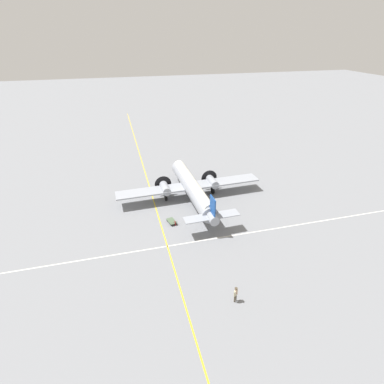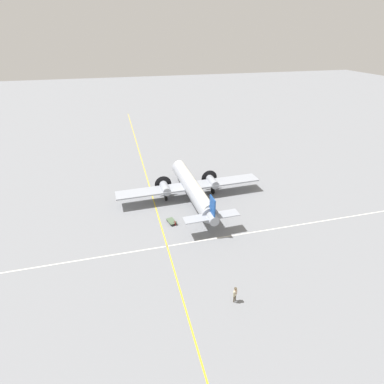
{
  "view_description": "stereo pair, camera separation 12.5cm",
  "coord_description": "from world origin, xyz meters",
  "px_view_note": "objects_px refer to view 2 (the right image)",
  "views": [
    {
      "loc": [
        39.71,
        -10.46,
        23.62
      ],
      "look_at": [
        0.0,
        0.0,
        1.52
      ],
      "focal_mm": 28.0,
      "sensor_mm": 36.0,
      "label": 1
    },
    {
      "loc": [
        39.74,
        -10.34,
        23.62
      ],
      "look_at": [
        0.0,
        0.0,
        1.52
      ],
      "focal_mm": 28.0,
      "sensor_mm": 36.0,
      "label": 2
    }
  ],
  "objects_px": {
    "crew_foreground": "(235,293)",
    "baggage_cart": "(171,221)",
    "suitcase_near_door": "(175,223)",
    "airliner_main": "(191,186)"
  },
  "relations": [
    {
      "from": "airliner_main",
      "to": "crew_foreground",
      "type": "height_order",
      "value": "airliner_main"
    },
    {
      "from": "baggage_cart",
      "to": "suitcase_near_door",
      "type": "bearing_deg",
      "value": -162.65
    },
    {
      "from": "crew_foreground",
      "to": "suitcase_near_door",
      "type": "bearing_deg",
      "value": -109.89
    },
    {
      "from": "crew_foreground",
      "to": "suitcase_near_door",
      "type": "height_order",
      "value": "crew_foreground"
    },
    {
      "from": "airliner_main",
      "to": "baggage_cart",
      "type": "relative_size",
      "value": 12.33
    },
    {
      "from": "suitcase_near_door",
      "to": "baggage_cart",
      "type": "xyz_separation_m",
      "value": [
        -0.64,
        -0.38,
        -0.0
      ]
    },
    {
      "from": "suitcase_near_door",
      "to": "baggage_cart",
      "type": "bearing_deg",
      "value": -149.71
    },
    {
      "from": "crew_foreground",
      "to": "baggage_cart",
      "type": "distance_m",
      "value": 15.54
    },
    {
      "from": "airliner_main",
      "to": "suitcase_near_door",
      "type": "xyz_separation_m",
      "value": [
        6.34,
        -3.96,
        -2.12
      ]
    },
    {
      "from": "crew_foreground",
      "to": "baggage_cart",
      "type": "xyz_separation_m",
      "value": [
        -15.15,
        -3.37,
        -0.84
      ]
    }
  ]
}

